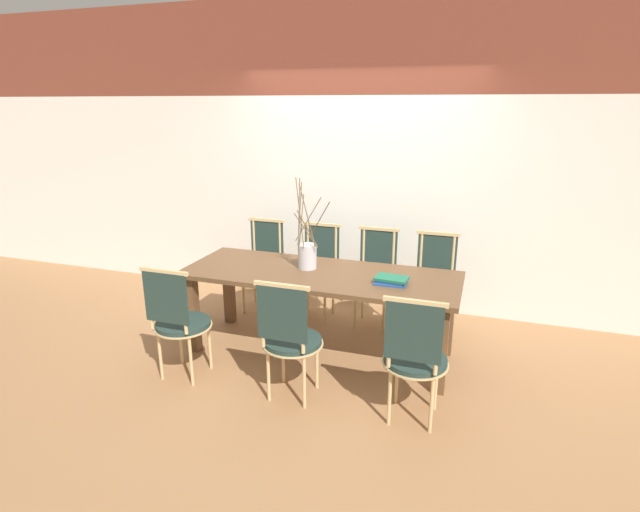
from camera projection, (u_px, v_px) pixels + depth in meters
name	position (u px, v px, depth m)	size (l,w,h in m)	color
ground_plane	(320.00, 352.00, 4.51)	(16.00, 16.00, 0.00)	#9E7047
wall_rear	(360.00, 158.00, 5.23)	(12.00, 0.06, 3.20)	white
dining_table	(320.00, 284.00, 4.32)	(2.38, 0.87, 0.76)	brown
chair_near_leftend	(179.00, 319.00, 3.95)	(0.46, 0.46, 0.97)	#233833
chair_near_left	(290.00, 336.00, 3.66)	(0.46, 0.46, 0.97)	#233833
chair_near_center	(415.00, 355.00, 3.38)	(0.46, 0.46, 0.97)	#233833
chair_far_leftend	(262.00, 263.00, 5.33)	(0.46, 0.46, 0.97)	#233833
chair_far_left	(318.00, 269.00, 5.14)	(0.46, 0.46, 0.97)	#233833
chair_far_center	(375.00, 275.00, 4.96)	(0.46, 0.46, 0.97)	#233833
chair_far_right	(434.00, 281.00, 4.78)	(0.46, 0.46, 0.97)	#233833
vase_centerpiece	(307.00, 255.00, 4.38)	(0.34, 0.32, 0.80)	silver
book_stack	(391.00, 280.00, 4.03)	(0.27, 0.19, 0.05)	#234C8C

